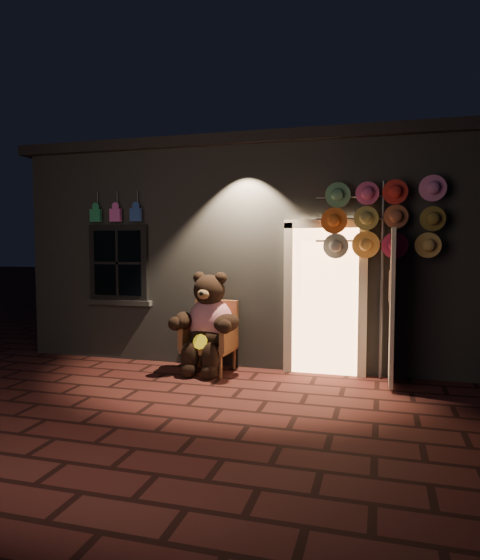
% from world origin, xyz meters
% --- Properties ---
extents(ground, '(60.00, 60.00, 0.00)m').
position_xyz_m(ground, '(0.00, 0.00, 0.00)').
color(ground, '#4E221D').
rests_on(ground, ground).
extents(shop_building, '(7.30, 5.95, 3.51)m').
position_xyz_m(shop_building, '(0.00, 3.99, 1.74)').
color(shop_building, slate).
rests_on(shop_building, ground).
extents(wicker_armchair, '(0.74, 0.68, 1.02)m').
position_xyz_m(wicker_armchair, '(-0.26, 1.18, 0.51)').
color(wicker_armchair, '#995B3B').
rests_on(wicker_armchair, ground).
extents(teddy_bear, '(1.06, 0.85, 1.46)m').
position_xyz_m(teddy_bear, '(-0.26, 1.05, 0.71)').
color(teddy_bear, '#BE143A').
rests_on(teddy_bear, ground).
extents(hat_rack, '(1.64, 0.22, 2.71)m').
position_xyz_m(hat_rack, '(2.09, 1.28, 2.16)').
color(hat_rack, '#59595E').
rests_on(hat_rack, ground).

